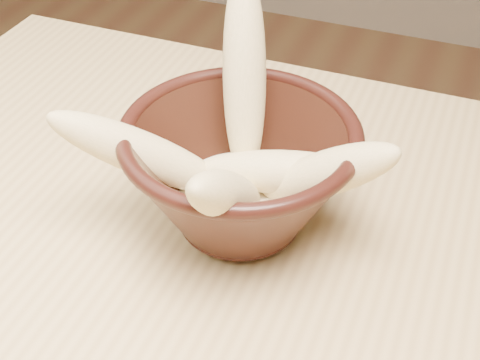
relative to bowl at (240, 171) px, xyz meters
name	(u,v)px	position (x,y,z in m)	size (l,w,h in m)	color
bowl	(240,171)	(0.00, 0.00, 0.00)	(0.18, 0.18, 0.10)	black
milk_puddle	(240,195)	(0.00, 0.00, -0.02)	(0.10, 0.10, 0.01)	#F5E6C5
banana_upright	(244,75)	(-0.01, 0.05, 0.06)	(0.03, 0.03, 0.16)	#CBBC78
banana_left	(142,154)	(-0.07, -0.03, 0.02)	(0.03, 0.03, 0.15)	#CBBC78
banana_right	(326,173)	(0.07, 0.00, 0.02)	(0.03, 0.03, 0.12)	#CBBC78
banana_across	(279,172)	(0.03, 0.01, 0.00)	(0.03, 0.03, 0.13)	#CBBC78
banana_front	(227,196)	(0.01, -0.06, 0.03)	(0.03, 0.03, 0.13)	#CBBC78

